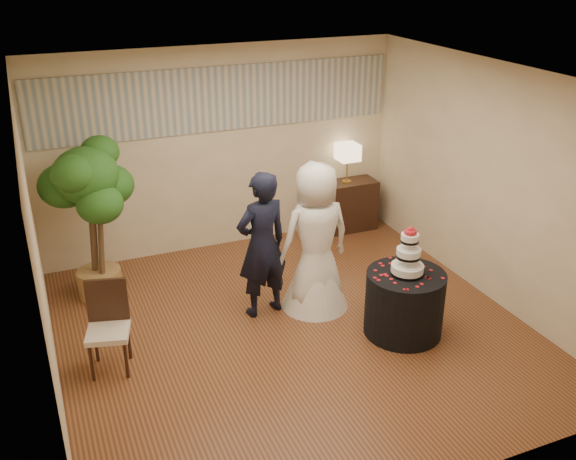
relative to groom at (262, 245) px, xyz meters
name	(u,v)px	position (x,y,z in m)	size (l,w,h in m)	color
floor	(294,330)	(0.17, -0.51, -0.87)	(5.00, 5.00, 0.00)	brown
ceiling	(295,79)	(0.17, -0.51, 1.93)	(5.00, 5.00, 0.00)	white
wall_back	(222,150)	(0.17, 1.99, 0.53)	(5.00, 0.06, 2.80)	beige
wall_front	(434,342)	(0.17, -3.01, 0.53)	(5.00, 0.06, 2.80)	beige
wall_left	(38,257)	(-2.33, -0.51, 0.53)	(0.06, 5.00, 2.80)	beige
wall_right	(490,183)	(2.67, -0.51, 0.53)	(0.06, 5.00, 2.80)	beige
mural_border	(220,99)	(0.17, 1.97, 1.23)	(4.90, 0.02, 0.85)	#ACAA9F
groom	(262,245)	(0.00, 0.00, 0.00)	(0.63, 0.42, 1.74)	black
bride	(316,237)	(0.62, -0.10, 0.02)	(0.87, 0.80, 1.78)	white
cake_table	(404,303)	(1.28, -1.01, -0.50)	(0.86, 0.86, 0.73)	black
wedding_cake	(409,251)	(1.28, -1.01, 0.14)	(0.36, 0.36, 0.55)	white
console	(346,206)	(1.99, 1.76, -0.49)	(0.91, 0.40, 0.76)	black
table_lamp	(347,163)	(1.99, 1.76, 0.18)	(0.30, 0.30, 0.58)	beige
ficus_tree	(92,221)	(-1.70, 1.14, 0.12)	(0.95, 0.95, 1.99)	#285D1D
side_chair	(108,330)	(-1.81, -0.46, -0.40)	(0.43, 0.45, 0.94)	black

